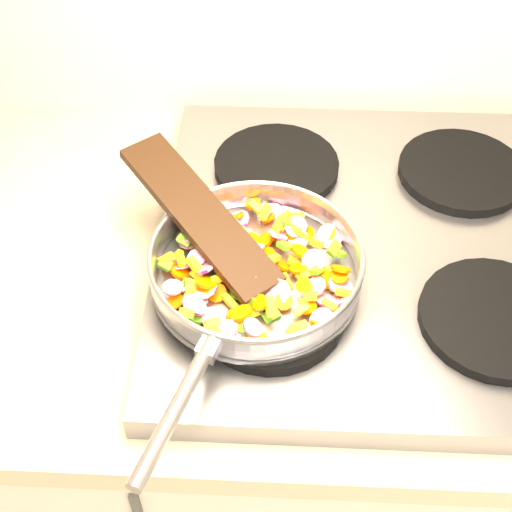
{
  "coord_description": "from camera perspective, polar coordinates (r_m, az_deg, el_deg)",
  "views": [
    {
      "loc": [
        -0.83,
        0.97,
        1.65
      ],
      "look_at": [
        -0.86,
        1.57,
        1.0
      ],
      "focal_mm": 50.0,
      "sensor_mm": 36.0,
      "label": 1
    }
  ],
  "objects": [
    {
      "name": "wooden_spatula",
      "position": [
        0.93,
        -4.57,
        3.37
      ],
      "size": [
        0.23,
        0.26,
        0.07
      ],
      "primitive_type": "cube",
      "rotation": [
        0.0,
        -0.19,
        2.28
      ],
      "color": "black",
      "rests_on": "saute_pan"
    },
    {
      "name": "vegetable_heap",
      "position": [
        0.91,
        -0.23,
        -0.95
      ],
      "size": [
        0.26,
        0.25,
        0.05
      ],
      "color": "yellow",
      "rests_on": "saute_pan"
    },
    {
      "name": "grate_fl",
      "position": [
        0.9,
        1.14,
        -4.34
      ],
      "size": [
        0.19,
        0.19,
        0.02
      ],
      "primitive_type": "cylinder",
      "color": "black",
      "rests_on": "cooktop"
    },
    {
      "name": "cooktop",
      "position": [
        1.02,
        9.29,
        0.62
      ],
      "size": [
        0.6,
        0.6,
        0.04
      ],
      "primitive_type": "cube",
      "color": "#939399",
      "rests_on": "counter_top"
    },
    {
      "name": "grate_fr",
      "position": [
        0.94,
        18.58,
        -4.75
      ],
      "size": [
        0.19,
        0.19,
        0.02
      ],
      "primitive_type": "cylinder",
      "color": "black",
      "rests_on": "cooktop"
    },
    {
      "name": "grate_bl",
      "position": [
        1.09,
        1.64,
        7.24
      ],
      "size": [
        0.19,
        0.19,
        0.02
      ],
      "primitive_type": "cylinder",
      "color": "black",
      "rests_on": "cooktop"
    },
    {
      "name": "saute_pan",
      "position": [
        0.9,
        -0.07,
        -0.8
      ],
      "size": [
        0.3,
        0.46,
        0.05
      ],
      "rotation": [
        0.0,
        0.0,
        -0.33
      ],
      "color": "#9E9EA5",
      "rests_on": "grate_fl"
    },
    {
      "name": "grate_br",
      "position": [
        1.13,
        16.13,
        6.53
      ],
      "size": [
        0.19,
        0.19,
        0.02
      ],
      "primitive_type": "cylinder",
      "color": "black",
      "rests_on": "cooktop"
    }
  ]
}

